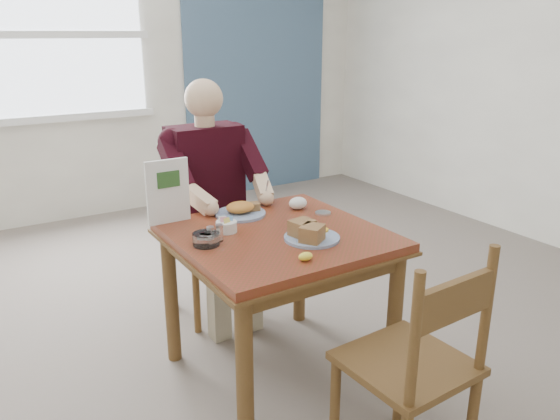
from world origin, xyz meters
TOP-DOWN VIEW (x-y plane):
  - floor at (0.00, 0.00)m, footprint 6.00×6.00m
  - wall_back at (0.00, 3.00)m, footprint 5.50×0.00m
  - accent_panel at (1.60, 2.98)m, footprint 1.60×0.02m
  - lemon_wedge at (-0.08, -0.34)m, footprint 0.07×0.06m
  - napkin at (0.27, 0.23)m, footprint 0.11×0.10m
  - metal_dish at (0.33, 0.10)m, footprint 0.10×0.10m
  - window at (-0.40, 2.97)m, footprint 1.72×0.04m
  - table at (0.00, 0.00)m, footprint 0.92×0.92m
  - chair_far at (0.00, 0.80)m, footprint 0.42×0.42m
  - chair_near at (0.08, -0.82)m, footprint 0.44×0.44m
  - diner at (0.00, 0.71)m, footprint 0.53×0.56m
  - near_plate at (0.07, -0.16)m, footprint 0.33×0.33m
  - far_plate at (-0.03, 0.30)m, footprint 0.31×0.31m
  - caddy at (-0.20, 0.12)m, footprint 0.12×0.12m
  - shakers at (-0.30, 0.03)m, footprint 0.08×0.04m
  - creamer at (-0.34, 0.02)m, footprint 0.13×0.13m
  - menu at (-0.37, 0.39)m, footprint 0.21×0.02m

SIDE VIEW (x-z plane):
  - floor at x=0.00m, z-range 0.00..0.00m
  - chair_far at x=0.00m, z-range 0.00..0.95m
  - chair_near at x=0.08m, z-range 0.00..0.95m
  - table at x=0.00m, z-range 0.26..1.01m
  - metal_dish at x=0.33m, z-range 0.75..0.76m
  - lemon_wedge at x=-0.08m, z-range 0.75..0.78m
  - far_plate at x=-0.03m, z-range 0.74..0.81m
  - caddy at x=-0.20m, z-range 0.74..0.81m
  - creamer at x=-0.34m, z-range 0.75..0.80m
  - near_plate at x=0.07m, z-range 0.74..0.82m
  - napkin at x=0.27m, z-range 0.75..0.81m
  - shakers at x=-0.30m, z-range 0.75..0.83m
  - diner at x=0.00m, z-range 0.12..1.50m
  - menu at x=-0.37m, z-range 0.75..1.06m
  - accent_panel at x=1.60m, z-range 0.00..2.80m
  - wall_back at x=0.00m, z-range -1.35..4.15m
  - window at x=-0.40m, z-range 0.89..2.31m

